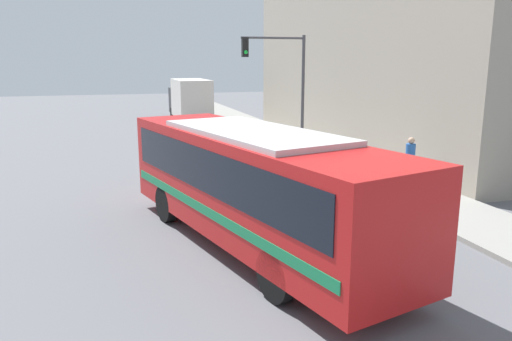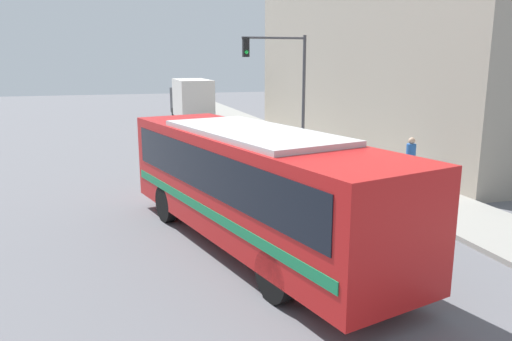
{
  "view_description": "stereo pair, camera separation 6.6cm",
  "coord_description": "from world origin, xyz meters",
  "px_view_note": "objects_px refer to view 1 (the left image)",
  "views": [
    {
      "loc": [
        -4.32,
        -12.23,
        4.73
      ],
      "look_at": [
        0.12,
        2.4,
        1.32
      ],
      "focal_mm": 35.0,
      "sensor_mm": 36.0,
      "label": 1
    },
    {
      "loc": [
        -4.26,
        -12.25,
        4.73
      ],
      "look_at": [
        0.12,
        2.4,
        1.32
      ],
      "focal_mm": 35.0,
      "sensor_mm": 36.0,
      "label": 2
    }
  ],
  "objects_px": {
    "traffic_light_pole": "(283,73)",
    "pedestrian_near_corner": "(410,162)",
    "delivery_truck": "(190,99)",
    "fire_hydrant": "(399,187)",
    "city_bus": "(253,180)"
  },
  "relations": [
    {
      "from": "traffic_light_pole",
      "to": "pedestrian_near_corner",
      "type": "xyz_separation_m",
      "value": [
        1.98,
        -8.13,
        -2.96
      ]
    },
    {
      "from": "fire_hydrant",
      "to": "traffic_light_pole",
      "type": "height_order",
      "value": "traffic_light_pole"
    },
    {
      "from": "pedestrian_near_corner",
      "to": "traffic_light_pole",
      "type": "bearing_deg",
      "value": 103.66
    },
    {
      "from": "delivery_truck",
      "to": "pedestrian_near_corner",
      "type": "xyz_separation_m",
      "value": [
        4.17,
        -23.04,
        -0.66
      ]
    },
    {
      "from": "city_bus",
      "to": "delivery_truck",
      "type": "relative_size",
      "value": 1.42
    },
    {
      "from": "delivery_truck",
      "to": "fire_hydrant",
      "type": "height_order",
      "value": "delivery_truck"
    },
    {
      "from": "fire_hydrant",
      "to": "pedestrian_near_corner",
      "type": "height_order",
      "value": "pedestrian_near_corner"
    },
    {
      "from": "traffic_light_pole",
      "to": "pedestrian_near_corner",
      "type": "bearing_deg",
      "value": -76.34
    },
    {
      "from": "delivery_truck",
      "to": "pedestrian_near_corner",
      "type": "distance_m",
      "value": 23.43
    },
    {
      "from": "traffic_light_pole",
      "to": "fire_hydrant",
      "type": "bearing_deg",
      "value": -84.27
    },
    {
      "from": "delivery_truck",
      "to": "pedestrian_near_corner",
      "type": "bearing_deg",
      "value": -79.74
    },
    {
      "from": "pedestrian_near_corner",
      "to": "fire_hydrant",
      "type": "bearing_deg",
      "value": -135.61
    },
    {
      "from": "traffic_light_pole",
      "to": "pedestrian_near_corner",
      "type": "distance_m",
      "value": 8.88
    },
    {
      "from": "city_bus",
      "to": "pedestrian_near_corner",
      "type": "height_order",
      "value": "city_bus"
    },
    {
      "from": "city_bus",
      "to": "fire_hydrant",
      "type": "relative_size",
      "value": 14.78
    }
  ]
}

